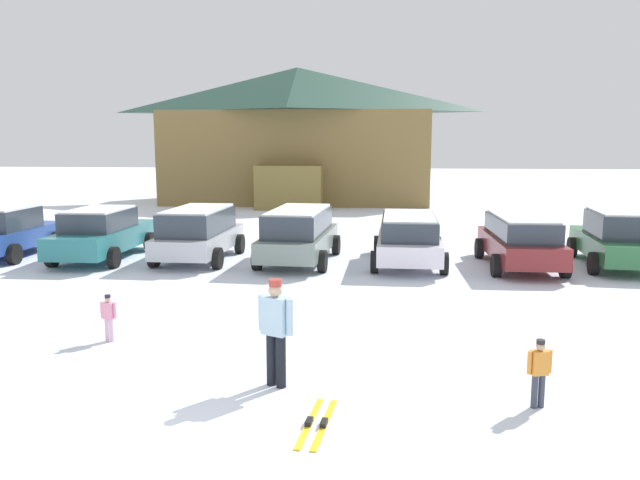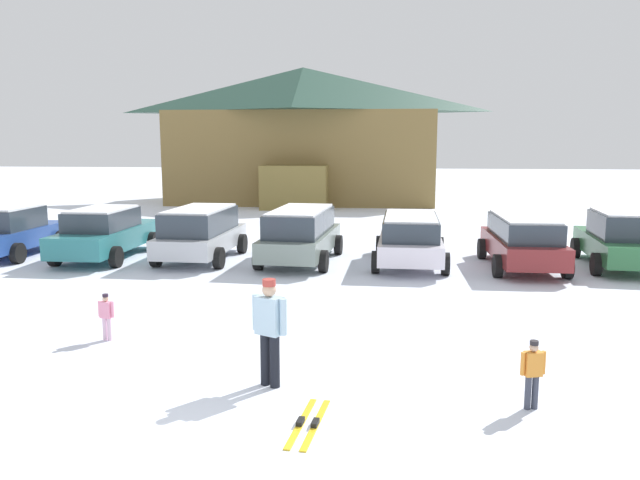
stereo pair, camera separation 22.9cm
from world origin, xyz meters
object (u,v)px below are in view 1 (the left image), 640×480
skier_adult_in_blue_parka (276,326)px  parked_grey_wagon (299,233)px  pair_of_skis (317,423)px  parked_silver_wagon (199,232)px  skier_child_in_orange_jacket (539,369)px  parked_blue_hatchback (5,232)px  parked_teal_hatchback (102,233)px  ski_lodge (298,135)px  parked_white_suv (408,237)px  parked_maroon_van (520,239)px  parked_green_coupe (619,239)px  skier_child_in_pink_snowsuit (109,315)px

skier_adult_in_blue_parka → parked_grey_wagon: bearing=95.4°
pair_of_skis → parked_silver_wagon: bearing=113.6°
pair_of_skis → skier_child_in_orange_jacket: bearing=15.4°
parked_grey_wagon → pair_of_skis: (1.68, -11.12, -0.88)m
parked_blue_hatchback → pair_of_skis: bearing=-44.7°
skier_child_in_orange_jacket → parked_teal_hatchback: bearing=137.1°
parked_blue_hatchback → ski_lodge: bearing=70.2°
skier_child_in_orange_jacket → parked_white_suv: bearing=97.6°
ski_lodge → parked_teal_hatchback: (-3.68, -19.46, -3.28)m
parked_maroon_van → parked_green_coupe: parked_green_coupe is taller
parked_blue_hatchback → skier_adult_in_blue_parka: size_ratio=2.53×
parked_grey_wagon → parked_green_coupe: parked_green_coupe is taller
parked_white_suv → parked_green_coupe: size_ratio=1.02×
ski_lodge → parked_maroon_van: size_ratio=3.60×
parked_silver_wagon → skier_adult_in_blue_parka: 10.68m
parked_maroon_van → skier_adult_in_blue_parka: skier_adult_in_blue_parka is taller
ski_lodge → parked_green_coupe: size_ratio=3.57×
ski_lodge → parked_teal_hatchback: size_ratio=3.41×
parked_blue_hatchback → parked_white_suv: size_ratio=0.90×
skier_child_in_orange_jacket → pair_of_skis: bearing=-164.6°
parked_white_suv → skier_child_in_orange_jacket: bearing=-82.4°
parked_green_coupe → skier_child_in_pink_snowsuit: size_ratio=5.11×
skier_adult_in_blue_parka → pair_of_skis: (0.75, -1.25, -0.92)m
ski_lodge → parked_white_suv: 20.58m
parked_blue_hatchback → pair_of_skis: 15.82m
parked_teal_hatchback → skier_adult_in_blue_parka: skier_adult_in_blue_parka is taller
pair_of_skis → parked_teal_hatchback: bearing=125.7°
parked_silver_wagon → parked_maroon_van: parked_silver_wagon is taller
parked_green_coupe → skier_child_in_pink_snowsuit: (-12.06, -8.20, -0.34)m
parked_teal_hatchback → skier_adult_in_blue_parka: size_ratio=2.86×
parked_blue_hatchback → skier_child_in_orange_jacket: 17.59m
parked_white_suv → skier_child_in_orange_jacket: (1.36, -10.24, -0.27)m
parked_maroon_van → skier_child_in_pink_snowsuit: 12.01m
parked_blue_hatchback → parked_grey_wagon: (9.56, 0.01, 0.08)m
parked_green_coupe → skier_child_in_orange_jacket: 11.51m
pair_of_skis → parked_white_suv: bearing=81.4°
parked_silver_wagon → parked_green_coupe: parked_green_coupe is taller
parked_blue_hatchback → parked_silver_wagon: size_ratio=0.98×
parked_grey_wagon → skier_child_in_pink_snowsuit: (-2.52, -8.04, -0.39)m
parked_green_coupe → skier_adult_in_blue_parka: bearing=-130.6°
parked_teal_hatchback → parked_grey_wagon: bearing=0.7°
parked_blue_hatchback → parked_green_coupe: size_ratio=0.93×
parked_teal_hatchback → parked_blue_hatchback: bearing=178.9°
parked_blue_hatchback → parked_teal_hatchback: same height
parked_maroon_van → parked_green_coupe: 2.96m
parked_teal_hatchback → parked_silver_wagon: (3.10, 0.06, 0.07)m
ski_lodge → pair_of_skis: bearing=-82.0°
parked_maroon_van → parked_white_suv: bearing=176.8°
parked_green_coupe → ski_lodge: bearing=122.2°
parked_teal_hatchback → skier_child_in_pink_snowsuit: bearing=-64.8°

